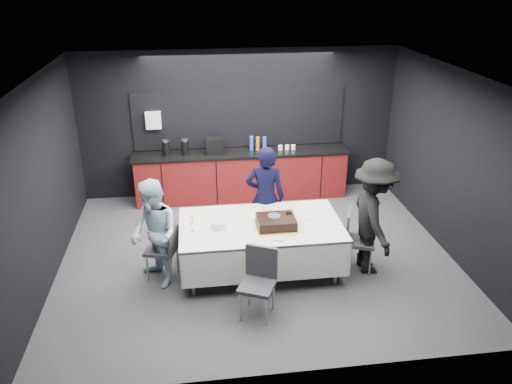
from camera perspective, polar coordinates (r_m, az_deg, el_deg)
The scene contains 18 objects.
ground at distance 7.89m, azimuth 0.10°, elevation -7.25°, with size 6.00×6.00×0.00m, color #434247.
room_shell at distance 7.09m, azimuth 0.11°, elevation 5.62°, with size 6.04×5.04×2.82m.
kitchenette at distance 9.62m, azimuth -1.76°, elevation 2.42°, with size 4.10×0.64×2.05m.
party_table at distance 7.23m, azimuth 0.53°, elevation -4.58°, with size 2.32×1.32×0.78m.
cake_assembly at distance 7.06m, azimuth 2.33°, elevation -3.43°, with size 0.58×0.47×0.18m.
plate_stack at distance 7.05m, azimuth -4.30°, elevation -3.72°, with size 0.21×0.21×0.10m, color white.
loose_plate_near at distance 6.78m, azimuth -2.82°, elevation -5.35°, with size 0.22×0.22×0.01m, color white.
loose_plate_right_a at distance 7.36m, azimuth 5.63°, elevation -2.87°, with size 0.21×0.21×0.01m, color white.
loose_plate_right_b at distance 6.96m, azimuth 7.37°, elevation -4.66°, with size 0.19×0.19×0.01m, color white.
loose_plate_far at distance 7.56m, azimuth 0.62°, elevation -1.96°, with size 0.21×0.21×0.01m, color white.
fork_pile at distance 6.75m, azimuth 2.50°, elevation -5.38°, with size 0.16×0.10×0.03m, color white.
champagne_flute at distance 6.94m, azimuth -7.37°, elevation -3.32°, with size 0.06×0.06×0.22m.
chair_left at distance 7.24m, azimuth -10.20°, elevation -5.93°, with size 0.52×0.52×0.92m.
chair_right at distance 7.49m, azimuth 11.24°, elevation -4.90°, with size 0.54×0.54×0.92m.
chair_near at distance 6.44m, azimuth 0.34°, elevation -9.68°, with size 0.56×0.56×0.92m.
person_center at distance 7.81m, azimuth 1.06°, elevation -0.61°, with size 0.61×0.40×1.68m, color black.
person_left at distance 7.02m, azimuth -11.55°, elevation -4.73°, with size 0.76×0.59×1.56m, color silver.
person_right at distance 7.34m, azimuth 13.24°, elevation -2.78°, with size 1.12×0.65×1.74m, color black.
Camera 1 is at (-0.90, -6.65, 4.15)m, focal length 35.00 mm.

